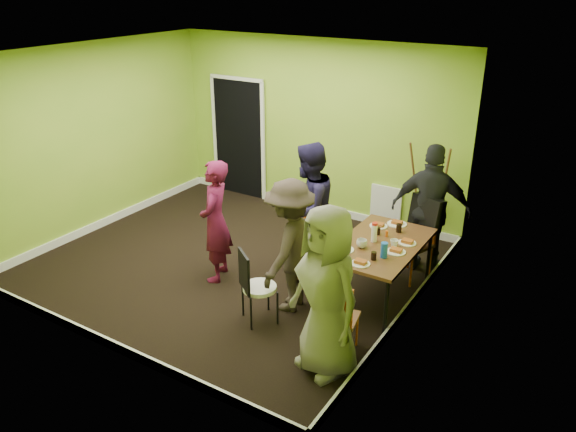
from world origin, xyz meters
name	(u,v)px	position (x,y,z in m)	size (l,w,h in m)	color
ground	(233,263)	(0.00, 0.00, 0.00)	(5.00, 5.00, 0.00)	black
room_walls	(231,195)	(-0.02, 0.04, 0.99)	(5.04, 4.54, 2.82)	#81B22D
dining_table	(380,247)	(2.05, 0.20, 0.70)	(0.90, 1.50, 0.75)	black
chair_left_far	(318,239)	(1.11, 0.38, 0.50)	(0.39, 0.38, 0.88)	orange
chair_left_near	(304,264)	(1.34, -0.36, 0.53)	(0.46, 0.45, 0.95)	orange
chair_back_end	(423,221)	(2.27, 1.07, 0.76)	(0.59, 0.64, 1.08)	orange
chair_front_end	(338,315)	(2.15, -1.05, 0.49)	(0.42, 0.42, 0.87)	orange
chair_bentwood	(254,283)	(1.06, -0.99, 0.49)	(0.48, 0.49, 0.89)	black
easel	(427,195)	(1.99, 2.02, 0.75)	(0.60, 0.57, 1.51)	brown
plate_near_left	(378,226)	(1.84, 0.63, 0.76)	(0.23, 0.23, 0.01)	white
plate_near_right	(343,250)	(1.76, -0.19, 0.76)	(0.25, 0.25, 0.01)	white
plate_far_back	(397,224)	(2.01, 0.81, 0.76)	(0.25, 0.25, 0.01)	white
plate_far_front	(360,264)	(2.07, -0.39, 0.76)	(0.21, 0.21, 0.01)	white
plate_wall_back	(407,243)	(2.32, 0.36, 0.76)	(0.21, 0.21, 0.01)	white
plate_wall_front	(396,252)	(2.29, 0.08, 0.76)	(0.22, 0.22, 0.01)	white
thermos	(374,233)	(1.96, 0.20, 0.86)	(0.07, 0.07, 0.21)	white
blue_bottle	(384,250)	(2.22, -0.11, 0.84)	(0.08, 0.08, 0.18)	blue
orange_bottle	(387,234)	(2.04, 0.41, 0.79)	(0.03, 0.03, 0.07)	orange
glass_mid	(378,231)	(1.92, 0.41, 0.80)	(0.06, 0.06, 0.09)	black
glass_back	(399,228)	(2.11, 0.61, 0.80)	(0.07, 0.07, 0.10)	black
glass_front	(374,256)	(2.15, -0.22, 0.80)	(0.06, 0.06, 0.09)	black
cup_a	(362,244)	(1.91, -0.02, 0.80)	(0.12, 0.12, 0.10)	white
cup_b	(394,243)	(2.22, 0.20, 0.79)	(0.09, 0.09, 0.09)	white
person_standing	(215,221)	(0.07, -0.42, 0.80)	(0.58, 0.38, 1.60)	#570E2E
person_left_far	(308,209)	(0.96, 0.38, 0.88)	(0.86, 0.67, 1.76)	#1B1639
person_left_near	(290,246)	(1.24, -0.51, 0.80)	(1.03, 0.59, 1.60)	#2F261F
person_back_end	(431,210)	(2.30, 1.23, 0.87)	(1.02, 0.42, 1.74)	black
person_front_end	(327,292)	(2.14, -1.30, 0.88)	(0.86, 0.56, 1.76)	gray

